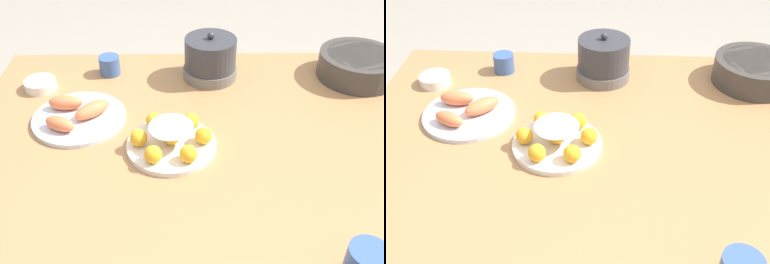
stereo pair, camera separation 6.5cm
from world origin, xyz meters
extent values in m
cylinder|color=#A87547|center=(-0.67, 0.48, 0.36)|extent=(0.06, 0.06, 0.73)
cylinder|color=#A87547|center=(0.67, 0.48, 0.36)|extent=(0.06, 0.06, 0.73)
cube|color=#A87547|center=(0.00, 0.00, 0.74)|extent=(1.44, 1.05, 0.03)
cylinder|color=silver|center=(-0.11, -0.04, 0.76)|extent=(0.25, 0.25, 0.02)
sphere|color=#F4A823|center=(-0.03, -0.03, 0.80)|extent=(0.05, 0.05, 0.05)
sphere|color=#F4A823|center=(-0.06, 0.03, 0.80)|extent=(0.05, 0.05, 0.05)
sphere|color=#F4A823|center=(-0.16, 0.04, 0.80)|extent=(0.05, 0.05, 0.05)
sphere|color=#F4A823|center=(-0.20, -0.04, 0.80)|extent=(0.05, 0.05, 0.05)
sphere|color=#F4A823|center=(-0.16, -0.11, 0.80)|extent=(0.05, 0.05, 0.05)
sphere|color=#F4A823|center=(-0.07, -0.11, 0.80)|extent=(0.05, 0.05, 0.05)
ellipsoid|color=white|center=(-0.11, -0.04, 0.83)|extent=(0.12, 0.12, 0.02)
sphere|color=#F4A823|center=(-0.11, -0.04, 0.80)|extent=(0.05, 0.05, 0.05)
cylinder|color=#3D3833|center=(0.52, 0.34, 0.80)|extent=(0.27, 0.27, 0.09)
cylinder|color=brown|center=(0.52, 0.34, 0.84)|extent=(0.22, 0.22, 0.01)
cylinder|color=silver|center=(-0.56, 0.28, 0.77)|extent=(0.10, 0.10, 0.03)
cylinder|color=#9E4C1E|center=(-0.56, 0.28, 0.79)|extent=(0.08, 0.08, 0.01)
cylinder|color=silver|center=(-0.40, 0.10, 0.76)|extent=(0.28, 0.28, 0.01)
ellipsoid|color=#E57042|center=(-0.35, 0.10, 0.79)|extent=(0.12, 0.12, 0.04)
ellipsoid|color=#E57042|center=(-0.44, 0.14, 0.79)|extent=(0.10, 0.05, 0.04)
ellipsoid|color=#E57042|center=(-0.43, 0.03, 0.79)|extent=(0.11, 0.08, 0.04)
cylinder|color=#38568E|center=(-0.34, 0.38, 0.79)|extent=(0.07, 0.07, 0.06)
cylinder|color=#66605B|center=(0.01, 0.35, 0.77)|extent=(0.18, 0.18, 0.04)
cylinder|color=#333338|center=(0.01, 0.35, 0.85)|extent=(0.17, 0.17, 0.11)
sphere|color=#333338|center=(0.01, 0.35, 0.91)|extent=(0.02, 0.02, 0.02)
camera|label=1|loc=(-0.07, -1.01, 1.55)|focal=42.00mm
camera|label=2|loc=(-0.01, -1.01, 1.55)|focal=42.00mm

